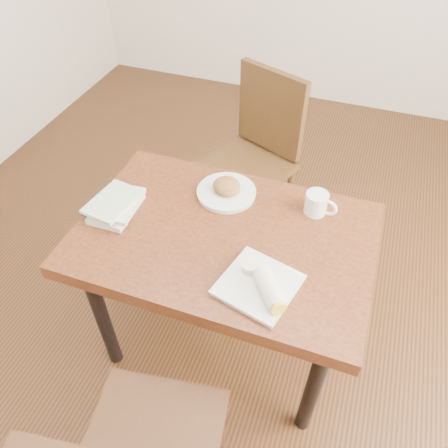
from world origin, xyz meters
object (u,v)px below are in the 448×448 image
(plate_scone, at_px, (226,190))
(coffee_mug, at_px, (317,203))
(chair_far, at_px, (256,149))
(plate_burrito, at_px, (262,286))
(table, at_px, (224,250))
(book_stack, at_px, (116,205))

(plate_scone, relative_size, coffee_mug, 1.86)
(chair_far, xyz_separation_m, coffee_mug, (0.41, -0.60, 0.25))
(coffee_mug, bearing_deg, plate_burrito, -102.20)
(coffee_mug, bearing_deg, table, -142.11)
(chair_far, xyz_separation_m, book_stack, (-0.32, -0.86, 0.23))
(coffee_mug, height_order, plate_burrito, coffee_mug)
(coffee_mug, distance_m, plate_burrito, 0.45)
(coffee_mug, xyz_separation_m, plate_burrito, (-0.09, -0.43, -0.02))
(table, xyz_separation_m, coffee_mug, (0.30, 0.23, 0.14))
(plate_scone, bearing_deg, coffee_mug, 3.35)
(plate_scone, height_order, book_stack, plate_scone)
(coffee_mug, relative_size, plate_burrito, 0.45)
(table, height_order, plate_scone, plate_scone)
(chair_far, height_order, plate_scone, chair_far)
(table, xyz_separation_m, plate_burrito, (0.20, -0.20, 0.12))
(chair_far, xyz_separation_m, plate_burrito, (0.32, -1.04, 0.23))
(chair_far, distance_m, coffee_mug, 0.77)
(chair_far, height_order, plate_burrito, chair_far)
(coffee_mug, distance_m, book_stack, 0.78)
(chair_far, height_order, coffee_mug, chair_far)
(chair_far, bearing_deg, plate_burrito, -73.04)
(plate_scone, height_order, coffee_mug, coffee_mug)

